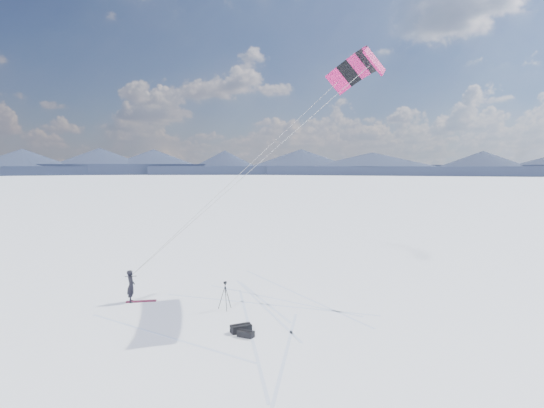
{
  "coord_description": "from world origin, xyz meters",
  "views": [
    {
      "loc": [
        1.56,
        -19.33,
        6.65
      ],
      "look_at": [
        4.41,
        3.38,
        4.7
      ],
      "focal_mm": 30.0,
      "sensor_mm": 36.0,
      "label": 1
    }
  ],
  "objects": [
    {
      "name": "power_kite",
      "position": [
        9.0,
        3.7,
        11.66
      ],
      "size": [
        12.74,
        5.85,
        11.29
      ],
      "color": "#BC135A",
      "rests_on": "ground"
    },
    {
      "name": "horizon_hills",
      "position": [
        -0.0,
        -0.0,
        3.5
      ],
      "size": [
        704.0,
        705.94,
        8.63
      ],
      "color": "#1B263A",
      "rests_on": "ground"
    },
    {
      "name": "snowkiter",
      "position": [
        -2.56,
        3.03,
        0.0
      ],
      "size": [
        0.47,
        0.63,
        1.58
      ],
      "primitive_type": "imported",
      "rotation": [
        0.0,
        0.0,
        1.74
      ],
      "color": "black",
      "rests_on": "ground"
    },
    {
      "name": "ground",
      "position": [
        0.0,
        0.0,
        0.0
      ],
      "size": [
        1800.0,
        1800.0,
        0.0
      ],
      "primitive_type": "plane",
      "color": "white"
    },
    {
      "name": "gear_bag_a",
      "position": [
        2.53,
        -1.67,
        0.16
      ],
      "size": [
        0.9,
        0.62,
        0.37
      ],
      "rotation": [
        0.0,
        0.0,
        0.32
      ],
      "color": "black",
      "rests_on": "ground"
    },
    {
      "name": "gear_bag_b",
      "position": [
        2.68,
        -2.2,
        0.13
      ],
      "size": [
        0.71,
        0.6,
        0.29
      ],
      "rotation": [
        0.0,
        0.0,
        -0.55
      ],
      "color": "black",
      "rests_on": "ground"
    },
    {
      "name": "snow_tracks",
      "position": [
        -0.41,
        -0.64,
        0.0
      ],
      "size": [
        17.62,
        14.39,
        0.01
      ],
      "color": "silver",
      "rests_on": "ground"
    },
    {
      "name": "snowboard",
      "position": [
        -2.09,
        3.02,
        0.02
      ],
      "size": [
        1.44,
        0.34,
        0.04
      ],
      "primitive_type": "cube",
      "rotation": [
        0.0,
        0.0,
        0.05
      ],
      "color": "maroon",
      "rests_on": "ground"
    },
    {
      "name": "tripod",
      "position": [
        1.97,
        1.31,
        0.85
      ],
      "size": [
        0.63,
        0.59,
        1.32
      ],
      "rotation": [
        0.0,
        0.0,
        0.68
      ],
      "color": "black",
      "rests_on": "ground"
    }
  ]
}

